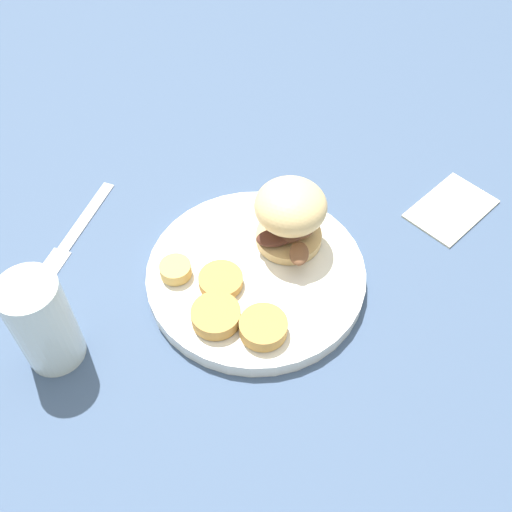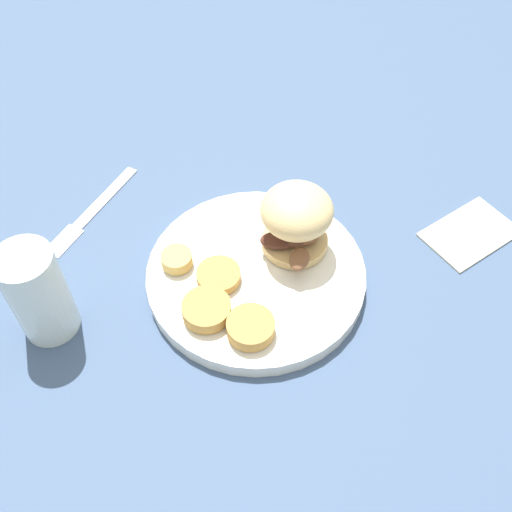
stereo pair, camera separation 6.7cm
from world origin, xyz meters
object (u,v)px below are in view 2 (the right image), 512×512
object	(u,v)px
sandwich	(295,220)
drinking_glass	(38,293)
dinner_plate	(256,274)
fork	(93,210)

from	to	relation	value
sandwich	drinking_glass	size ratio (longest dim) A/B	0.88
dinner_plate	drinking_glass	world-z (taller)	drinking_glass
dinner_plate	sandwich	world-z (taller)	sandwich
dinner_plate	sandwich	xyz separation A→B (m)	(0.04, 0.05, 0.05)
fork	drinking_glass	xyz separation A→B (m)	(0.02, -0.17, 0.06)
dinner_plate	fork	size ratio (longest dim) A/B	1.50
dinner_plate	sandwich	bearing A→B (deg)	52.30
drinking_glass	sandwich	bearing A→B (deg)	31.73
drinking_glass	fork	bearing A→B (deg)	96.50
dinner_plate	fork	bearing A→B (deg)	164.13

